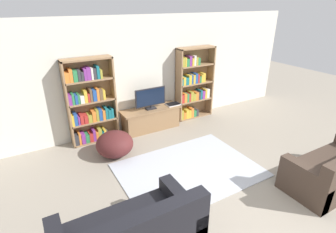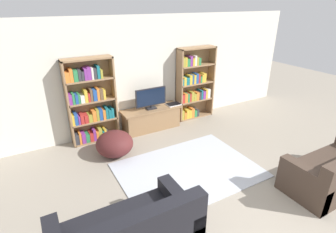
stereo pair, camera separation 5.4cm
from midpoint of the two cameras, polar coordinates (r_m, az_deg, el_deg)
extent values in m
cube|color=silver|center=(6.19, -5.70, 9.15)|extent=(8.80, 0.06, 2.60)
cube|color=#93704C|center=(5.68, -20.71, 2.26)|extent=(0.04, 0.30, 1.84)
cube|color=#93704C|center=(5.88, -11.40, 4.08)|extent=(0.04, 0.30, 1.84)
cube|color=#93704C|center=(5.88, -16.30, 3.59)|extent=(1.01, 0.04, 1.84)
cube|color=#93704C|center=(5.52, -17.05, 11.96)|extent=(1.01, 0.30, 0.04)
cube|color=#93704C|center=(6.13, -15.04, -4.70)|extent=(0.97, 0.30, 0.04)
cube|color=#333338|center=(5.98, -19.07, -4.51)|extent=(0.08, 0.24, 0.23)
cube|color=orange|center=(5.99, -18.45, -4.28)|extent=(0.04, 0.24, 0.25)
cube|color=#7F338C|center=(6.00, -17.78, -4.25)|extent=(0.08, 0.24, 0.22)
cube|color=#2D7F47|center=(6.03, -16.98, -4.24)|extent=(0.08, 0.24, 0.19)
cube|color=#B72D28|center=(6.04, -16.22, -4.01)|extent=(0.08, 0.24, 0.20)
cube|color=#7F338C|center=(6.04, -15.62, -3.64)|extent=(0.05, 0.24, 0.26)
cube|color=orange|center=(6.06, -15.05, -3.71)|extent=(0.05, 0.24, 0.21)
cube|color=#9E9333|center=(6.06, -14.46, -3.39)|extent=(0.07, 0.24, 0.26)
cube|color=#196B75|center=(6.09, -13.85, -3.56)|extent=(0.04, 0.24, 0.19)
cube|color=gold|center=(6.09, -13.44, -3.34)|extent=(0.05, 0.24, 0.21)
cube|color=#333338|center=(6.12, -12.96, -3.46)|extent=(0.05, 0.24, 0.16)
cube|color=#93704C|center=(5.93, -15.50, -0.79)|extent=(0.97, 0.30, 0.04)
cube|color=gold|center=(5.79, -19.84, -0.52)|extent=(0.05, 0.24, 0.23)
cube|color=#234C99|center=(5.79, -19.27, -0.32)|extent=(0.07, 0.24, 0.25)
cube|color=#7F338C|center=(5.81, -18.67, -0.52)|extent=(0.04, 0.24, 0.18)
cube|color=#B72D28|center=(5.82, -18.08, -0.30)|extent=(0.07, 0.24, 0.20)
cube|color=#B72D28|center=(5.84, -17.27, -0.26)|extent=(0.08, 0.24, 0.18)
cube|color=#9E9333|center=(5.85, -16.47, -0.10)|extent=(0.08, 0.24, 0.17)
cube|color=orange|center=(5.86, -15.69, 0.33)|extent=(0.08, 0.24, 0.23)
cube|color=#9E9333|center=(5.87, -15.01, 0.54)|extent=(0.05, 0.24, 0.25)
cube|color=#234C99|center=(5.88, -14.37, 0.68)|extent=(0.07, 0.24, 0.25)
cube|color=orange|center=(5.90, -13.69, 0.67)|extent=(0.06, 0.24, 0.22)
cube|color=#196B75|center=(5.91, -13.14, 0.96)|extent=(0.05, 0.24, 0.26)
cube|color=#196B75|center=(5.94, -12.51, 0.81)|extent=(0.06, 0.24, 0.20)
cube|color=#196B75|center=(5.95, -11.97, 1.03)|extent=(0.05, 0.24, 0.22)
cube|color=#93704C|center=(5.75, -16.00, 3.36)|extent=(0.97, 0.30, 0.04)
cube|color=#7F338C|center=(5.63, -20.39, 3.65)|extent=(0.07, 0.24, 0.21)
cube|color=#2D7F47|center=(5.64, -19.79, 3.83)|extent=(0.05, 0.24, 0.22)
cube|color=#234C99|center=(5.65, -19.18, 3.80)|extent=(0.05, 0.24, 0.19)
cube|color=#2D7F47|center=(5.65, -18.71, 3.92)|extent=(0.04, 0.24, 0.20)
cube|color=silver|center=(5.67, -18.03, 3.87)|extent=(0.08, 0.24, 0.16)
cube|color=gold|center=(5.67, -17.35, 4.41)|extent=(0.06, 0.24, 0.25)
cube|color=#B72D28|center=(5.69, -16.74, 4.22)|extent=(0.04, 0.24, 0.18)
cube|color=brown|center=(5.69, -16.29, 4.66)|extent=(0.05, 0.24, 0.26)
cube|color=#234C99|center=(5.71, -15.58, 4.68)|extent=(0.08, 0.24, 0.23)
cube|color=orange|center=(5.72, -14.93, 4.90)|extent=(0.05, 0.24, 0.25)
cube|color=brown|center=(5.74, -14.29, 4.92)|extent=(0.06, 0.24, 0.23)
cube|color=gold|center=(5.76, -13.69, 4.92)|extent=(0.05, 0.24, 0.21)
cube|color=#93704C|center=(5.62, -16.53, 7.75)|extent=(0.97, 0.30, 0.04)
cube|color=orange|center=(5.50, -20.98, 8.11)|extent=(0.08, 0.24, 0.20)
cube|color=orange|center=(5.50, -20.23, 8.51)|extent=(0.06, 0.24, 0.25)
cube|color=#2D7F47|center=(5.52, -19.39, 8.50)|extent=(0.08, 0.24, 0.22)
cube|color=#333338|center=(5.53, -18.62, 8.66)|extent=(0.06, 0.24, 0.23)
cube|color=#333338|center=(5.55, -18.00, 8.57)|extent=(0.05, 0.24, 0.19)
cube|color=#7F338C|center=(5.55, -17.45, 8.91)|extent=(0.05, 0.24, 0.24)
cube|color=#7F338C|center=(5.56, -16.77, 9.11)|extent=(0.08, 0.24, 0.25)
cube|color=silver|center=(5.58, -16.10, 9.13)|extent=(0.04, 0.24, 0.23)
cube|color=#333338|center=(5.59, -15.54, 9.18)|extent=(0.06, 0.24, 0.22)
cube|color=#196B75|center=(5.61, -14.90, 9.46)|extent=(0.06, 0.24, 0.26)
cube|color=#9E9333|center=(5.63, -14.27, 9.16)|extent=(0.05, 0.24, 0.18)
cube|color=#93704C|center=(6.55, 2.70, 6.58)|extent=(0.04, 0.30, 1.84)
cube|color=#93704C|center=(7.09, 9.47, 7.65)|extent=(0.04, 0.30, 1.84)
cube|color=#93704C|center=(6.91, 5.59, 7.43)|extent=(1.01, 0.04, 1.84)
cube|color=#93704C|center=(6.60, 6.57, 14.65)|extent=(1.01, 0.30, 0.04)
cube|color=#93704C|center=(7.12, 5.90, 0.20)|extent=(0.97, 0.30, 0.04)
cube|color=#9E9333|center=(6.83, 3.04, 0.52)|extent=(0.08, 0.24, 0.24)
cube|color=orange|center=(6.88, 3.61, 0.40)|extent=(0.07, 0.24, 0.18)
cube|color=gold|center=(6.91, 4.15, 0.73)|extent=(0.08, 0.24, 0.23)
cube|color=gold|center=(6.95, 4.69, 0.78)|extent=(0.07, 0.24, 0.21)
cube|color=orange|center=(6.99, 5.21, 1.02)|extent=(0.08, 0.24, 0.25)
cube|color=#2D7F47|center=(7.05, 5.77, 0.86)|extent=(0.08, 0.24, 0.17)
cube|color=#333338|center=(7.09, 6.29, 1.02)|extent=(0.06, 0.24, 0.18)
cube|color=#93704C|center=(6.95, 6.06, 3.67)|extent=(0.97, 0.30, 0.04)
cube|color=#B72D28|center=(6.66, 3.12, 4.02)|extent=(0.08, 0.24, 0.21)
cube|color=orange|center=(6.70, 3.74, 4.20)|extent=(0.08, 0.24, 0.23)
cube|color=#2D7F47|center=(6.74, 4.26, 4.25)|extent=(0.06, 0.24, 0.22)
cube|color=#B72D28|center=(6.77, 4.66, 4.31)|extent=(0.05, 0.24, 0.21)
cube|color=#9E9333|center=(6.81, 5.15, 4.54)|extent=(0.08, 0.24, 0.25)
cube|color=#9E9333|center=(6.86, 5.71, 4.40)|extent=(0.07, 0.24, 0.18)
cube|color=orange|center=(6.90, 6.26, 4.59)|extent=(0.08, 0.24, 0.21)
cube|color=#333338|center=(6.94, 6.77, 4.70)|extent=(0.05, 0.24, 0.21)
cube|color=#196B75|center=(6.97, 7.16, 4.88)|extent=(0.05, 0.24, 0.24)
cube|color=#7F338C|center=(7.02, 7.64, 4.86)|extent=(0.08, 0.24, 0.21)
cube|color=gold|center=(7.05, 8.12, 5.08)|extent=(0.05, 0.24, 0.24)
cube|color=silver|center=(7.09, 8.60, 5.17)|extent=(0.08, 0.24, 0.24)
cube|color=#93704C|center=(6.80, 6.22, 7.30)|extent=(0.97, 0.30, 0.04)
cube|color=#196B75|center=(6.52, 3.07, 7.58)|extent=(0.04, 0.24, 0.16)
cube|color=gold|center=(6.55, 3.51, 7.78)|extent=(0.07, 0.24, 0.19)
cube|color=#196B75|center=(6.59, 4.10, 7.83)|extent=(0.08, 0.24, 0.18)
cube|color=gold|center=(6.63, 4.75, 8.11)|extent=(0.08, 0.24, 0.23)
cube|color=#234C99|center=(6.66, 5.21, 8.20)|extent=(0.04, 0.24, 0.23)
cube|color=gold|center=(6.70, 5.62, 8.21)|extent=(0.06, 0.24, 0.22)
cube|color=#234C99|center=(6.73, 6.11, 8.38)|extent=(0.07, 0.24, 0.25)
cube|color=#B72D28|center=(6.77, 6.57, 8.31)|extent=(0.05, 0.24, 0.21)
cube|color=#2D7F47|center=(6.81, 6.94, 8.17)|extent=(0.05, 0.24, 0.16)
cube|color=gold|center=(6.83, 7.28, 8.38)|extent=(0.04, 0.24, 0.21)
cube|color=gold|center=(6.87, 7.72, 8.52)|extent=(0.08, 0.24, 0.23)
cube|color=#93704C|center=(6.68, 6.40, 11.07)|extent=(0.97, 0.30, 0.04)
cube|color=#9E9333|center=(6.41, 3.32, 11.78)|extent=(0.08, 0.24, 0.22)
cube|color=gold|center=(6.44, 3.80, 11.85)|extent=(0.04, 0.24, 0.22)
cube|color=#2D7F47|center=(6.48, 4.26, 11.73)|extent=(0.08, 0.24, 0.18)
cube|color=#7F338C|center=(6.52, 4.84, 12.01)|extent=(0.06, 0.24, 0.23)
cube|color=gold|center=(6.56, 5.35, 11.86)|extent=(0.06, 0.24, 0.19)
cube|color=silver|center=(6.59, 5.79, 12.13)|extent=(0.06, 0.24, 0.24)
cube|color=#9E9333|center=(6.63, 6.23, 11.97)|extent=(0.05, 0.24, 0.19)
cube|color=#2D7F47|center=(6.66, 6.66, 11.94)|extent=(0.06, 0.24, 0.17)
cube|color=#8E6B47|center=(6.33, -3.41, -0.61)|extent=(1.34, 0.46, 0.49)
cube|color=#8E6B47|center=(6.22, -3.47, 1.59)|extent=(1.42, 0.48, 0.04)
cube|color=black|center=(6.20, -3.44, 1.85)|extent=(0.24, 0.16, 0.03)
cylinder|color=black|center=(6.19, -3.45, 2.19)|extent=(0.04, 0.04, 0.05)
cube|color=black|center=(6.10, -3.50, 4.27)|extent=(0.76, 0.04, 0.43)
cube|color=black|center=(6.08, -3.42, 4.22)|extent=(0.71, 0.00, 0.38)
cube|color=silver|center=(6.43, 1.45, 2.69)|extent=(0.34, 0.25, 0.02)
cube|color=black|center=(6.43, 1.45, 2.80)|extent=(0.33, 0.24, 0.00)
cube|color=#B2B7C1|center=(4.94, 4.73, -11.53)|extent=(2.48, 1.81, 0.02)
cube|color=black|center=(3.68, 2.93, -20.23)|extent=(0.18, 0.90, 0.62)
cube|color=#423328|center=(5.26, 32.22, -10.57)|extent=(1.71, 0.82, 0.42)
cube|color=#423328|center=(4.63, 27.60, -12.92)|extent=(0.18, 0.82, 0.60)
ellipsoid|color=#4C1E1E|center=(5.35, -11.26, -5.83)|extent=(0.74, 0.74, 0.51)
camera|label=1|loc=(0.03, -89.71, 0.13)|focal=28.00mm
camera|label=2|loc=(0.03, 90.29, -0.13)|focal=28.00mm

